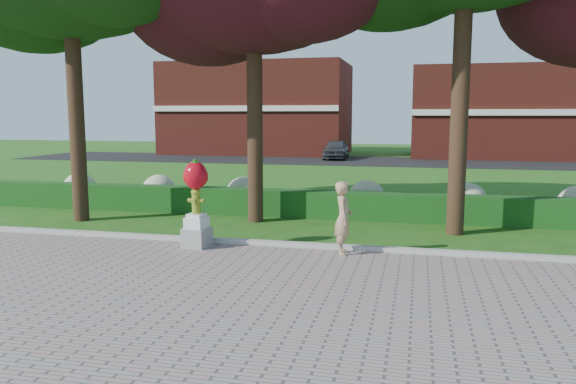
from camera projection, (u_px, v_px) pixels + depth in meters
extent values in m
plane|color=#225515|center=(268.00, 288.00, 9.97)|extent=(100.00, 100.00, 0.00)
cube|color=#ADADA5|center=(302.00, 246.00, 12.85)|extent=(40.00, 0.18, 0.15)
cube|color=#134514|center=(330.00, 205.00, 16.67)|extent=(24.00, 0.70, 0.80)
ellipsoid|color=#B6BB8E|center=(80.00, 187.00, 19.64)|extent=(1.10, 1.10, 0.99)
ellipsoid|color=#B6BB8E|center=(159.00, 189.00, 18.96)|extent=(1.10, 1.10, 0.99)
ellipsoid|color=#B6BB8E|center=(243.00, 192.00, 18.29)|extent=(1.10, 1.10, 0.99)
ellipsoid|color=#B6BB8E|center=(367.00, 196.00, 17.39)|extent=(1.10, 1.10, 0.99)
ellipsoid|color=#B6BB8E|center=(468.00, 199.00, 16.71)|extent=(1.10, 1.10, 0.99)
cube|color=black|center=(379.00, 161.00, 36.98)|extent=(50.00, 8.00, 0.02)
cube|color=maroon|center=(258.00, 109.00, 44.54)|extent=(14.00, 8.00, 7.00)
cube|color=maroon|center=(498.00, 113.00, 40.53)|extent=(12.00, 8.00, 6.40)
cylinder|color=black|center=(76.00, 104.00, 15.91)|extent=(0.44, 0.44, 6.72)
cylinder|color=black|center=(255.00, 114.00, 15.79)|extent=(0.44, 0.44, 6.16)
cylinder|color=black|center=(460.00, 91.00, 13.99)|extent=(0.44, 0.44, 7.28)
cube|color=gray|center=(197.00, 237.00, 12.88)|extent=(0.62, 0.62, 0.44)
cube|color=silver|center=(197.00, 223.00, 12.83)|extent=(0.50, 0.50, 0.25)
cube|color=silver|center=(196.00, 215.00, 12.81)|extent=(0.40, 0.40, 0.09)
cylinder|color=olive|center=(196.00, 203.00, 12.77)|extent=(0.19, 0.19, 0.49)
ellipsoid|color=olive|center=(196.00, 192.00, 12.74)|extent=(0.23, 0.23, 0.16)
cylinder|color=olive|center=(190.00, 200.00, 12.80)|extent=(0.11, 0.10, 0.10)
cylinder|color=olive|center=(202.00, 201.00, 12.73)|extent=(0.11, 0.10, 0.10)
cylinder|color=olive|center=(194.00, 201.00, 12.64)|extent=(0.11, 0.11, 0.11)
cylinder|color=olive|center=(196.00, 189.00, 12.73)|extent=(0.07, 0.07, 0.04)
ellipsoid|color=#AF0915|center=(196.00, 175.00, 12.69)|extent=(0.55, 0.50, 0.64)
ellipsoid|color=#AF0915|center=(189.00, 176.00, 12.72)|extent=(0.27, 0.27, 0.41)
ellipsoid|color=#AF0915|center=(202.00, 176.00, 12.65)|extent=(0.27, 0.27, 0.41)
cylinder|color=#226316|center=(195.00, 161.00, 12.64)|extent=(0.09, 0.09, 0.11)
ellipsoid|color=#226316|center=(195.00, 163.00, 12.65)|extent=(0.21, 0.21, 0.07)
imported|color=tan|center=(343.00, 218.00, 12.14)|extent=(0.44, 0.62, 1.60)
imported|color=#3B3D42|center=(336.00, 149.00, 38.66)|extent=(1.79, 4.03, 1.35)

